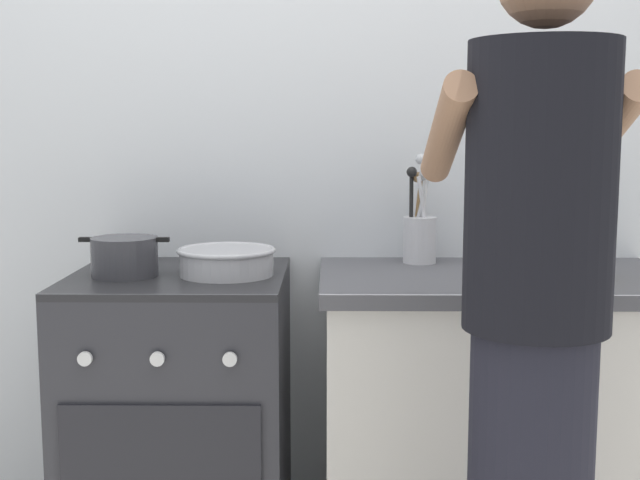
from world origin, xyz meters
name	(u,v)px	position (x,y,z in m)	size (l,w,h in m)	color
back_wall	(369,146)	(0.20, 0.50, 1.25)	(3.20, 0.10, 2.50)	silver
countertop	(494,427)	(0.55, 0.15, 0.45)	(1.00, 0.60, 0.90)	silver
stove_range	(182,427)	(-0.35, 0.15, 0.45)	(0.60, 0.62, 0.90)	#2D2D33
pot	(125,257)	(-0.49, 0.11, 0.95)	(0.25, 0.18, 0.11)	#38383D
mixing_bowl	(227,260)	(-0.21, 0.12, 0.94)	(0.27, 0.27, 0.08)	#B7B7BC
utensil_crock	(420,231)	(0.35, 0.35, 1.00)	(0.10, 0.10, 0.33)	silver
spice_bottle	(508,259)	(0.58, 0.17, 0.94)	(0.04, 0.04, 0.08)	silver
oil_bottle	(594,241)	(0.79, 0.08, 1.00)	(0.06, 0.06, 0.25)	gold
person	(534,347)	(0.50, -0.48, 0.86)	(0.41, 0.50, 1.70)	black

